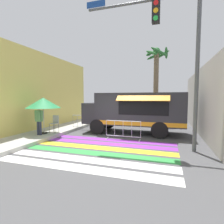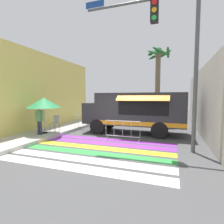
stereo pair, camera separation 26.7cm
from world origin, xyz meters
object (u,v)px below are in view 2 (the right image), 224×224
traffic_signal_pole (172,40)px  patio_umbrella (44,103)px  vendor_person (39,118)px  barricade_side (83,123)px  barricade_front (122,130)px  folding_chair (55,122)px  food_truck (133,110)px  palm_tree (158,74)px

traffic_signal_pole → patio_umbrella: size_ratio=3.28×
traffic_signal_pole → vendor_person: 7.63m
traffic_signal_pole → barricade_side: size_ratio=4.61×
traffic_signal_pole → barricade_front: bearing=154.8°
patio_umbrella → vendor_person: patio_umbrella is taller
patio_umbrella → vendor_person: size_ratio=1.28×
barricade_front → barricade_side: (-3.43, 1.99, -0.01)m
traffic_signal_pole → folding_chair: bearing=170.5°
food_truck → folding_chair: food_truck is taller
folding_chair → palm_tree: palm_tree is taller
folding_chair → vendor_person: bearing=-89.5°
vendor_person → barricade_side: 3.29m
barricade_side → palm_tree: 7.44m
vendor_person → traffic_signal_pole: bearing=7.2°
folding_chair → barricade_front: size_ratio=0.52×
traffic_signal_pole → palm_tree: traffic_signal_pole is taller
traffic_signal_pole → barricade_front: 4.82m
traffic_signal_pole → palm_tree: (-1.12, 7.55, -0.36)m
food_truck → barricade_front: 2.16m
folding_chair → palm_tree: (5.44, 6.45, 3.41)m
patio_umbrella → barricade_front: 4.72m
patio_umbrella → food_truck: bearing=29.5°
traffic_signal_pole → barricade_side: traffic_signal_pole is taller
food_truck → vendor_person: 5.48m
patio_umbrella → barricade_front: patio_umbrella is taller
vendor_person → palm_tree: 9.93m
folding_chair → barricade_side: size_ratio=0.68×
food_truck → palm_tree: (1.11, 4.51, 2.73)m
food_truck → folding_chair: bearing=-155.9°
patio_umbrella → palm_tree: size_ratio=0.32×
barricade_front → barricade_side: same height
traffic_signal_pole → patio_umbrella: 7.32m
folding_chair → food_truck: bearing=36.6°
barricade_side → palm_tree: size_ratio=0.23×
traffic_signal_pole → barricade_side: 7.73m
food_truck → palm_tree: 5.39m
vendor_person → patio_umbrella: bearing=101.4°
food_truck → barricade_front: (-0.13, -1.93, -0.96)m
barricade_front → vendor_person: bearing=-166.1°
food_truck → palm_tree: palm_tree is taller
barricade_front → palm_tree: (1.24, 6.44, 3.69)m
traffic_signal_pole → barricade_front: traffic_signal_pole is taller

